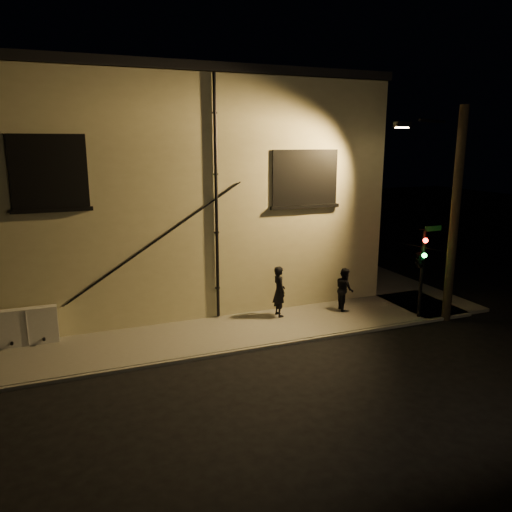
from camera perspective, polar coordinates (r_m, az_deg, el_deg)
name	(u,v)px	position (r m, az deg, el deg)	size (l,w,h in m)	color
ground	(300,342)	(16.26, 5.00, -9.80)	(90.00, 90.00, 0.00)	black
sidewalk	(278,298)	(20.46, 2.56, -4.76)	(21.00, 16.00, 0.12)	#67655C
building	(150,185)	(22.76, -12.07, 7.94)	(16.20, 12.23, 8.80)	beige
utility_cabinet	(27,327)	(17.04, -24.70, -7.34)	(1.79, 0.30, 1.18)	silver
pedestrian_a	(279,291)	(17.93, 2.67, -4.04)	(0.67, 0.44, 1.84)	black
pedestrian_b	(345,289)	(18.89, 10.09, -3.73)	(0.78, 0.61, 1.60)	black
traffic_signal	(420,258)	(18.24, 18.28, -0.22)	(1.35, 1.94, 3.28)	black
streetlamp_pole	(452,211)	(18.51, 21.50, 4.82)	(2.03, 1.40, 7.47)	black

